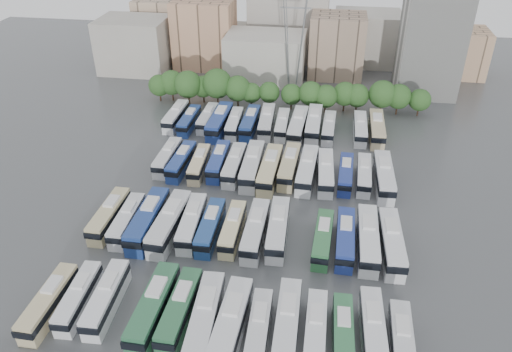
% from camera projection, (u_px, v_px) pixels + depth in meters
% --- Properties ---
extents(ground, '(220.00, 220.00, 0.00)m').
position_uv_depth(ground, '(251.00, 213.00, 80.98)').
color(ground, '#424447').
rests_on(ground, ground).
extents(tree_line, '(65.03, 7.60, 8.76)m').
position_uv_depth(tree_line, '(275.00, 90.00, 114.18)').
color(tree_line, black).
rests_on(tree_line, ground).
extents(city_buildings, '(102.00, 35.00, 20.00)m').
position_uv_depth(city_buildings, '(266.00, 37.00, 138.14)').
color(city_buildings, '#9E998E').
rests_on(city_buildings, ground).
extents(apartment_tower, '(14.00, 14.00, 26.00)m').
position_uv_depth(apartment_tower, '(431.00, 40.00, 118.42)').
color(apartment_tower, silver).
rests_on(apartment_tower, ground).
extents(electricity_pylon, '(9.00, 6.91, 33.83)m').
position_uv_depth(electricity_pylon, '(295.00, 19.00, 112.87)').
color(electricity_pylon, slate).
rests_on(electricity_pylon, ground).
extents(bus_r0_s0, '(2.66, 11.54, 3.61)m').
position_uv_depth(bus_r0_s0, '(49.00, 302.00, 62.09)').
color(bus_r0_s0, '#C9B98A').
rests_on(bus_r0_s0, ground).
extents(bus_r0_s1, '(2.85, 10.93, 3.40)m').
position_uv_depth(bus_r0_s1, '(79.00, 297.00, 62.96)').
color(bus_r0_s1, silver).
rests_on(bus_r0_s1, ground).
extents(bus_r0_s2, '(3.00, 11.64, 3.62)m').
position_uv_depth(bus_r0_s2, '(106.00, 298.00, 62.70)').
color(bus_r0_s2, silver).
rests_on(bus_r0_s2, ground).
extents(bus_r0_s4, '(3.11, 13.06, 4.08)m').
position_uv_depth(bus_r0_s4, '(154.00, 307.00, 61.09)').
color(bus_r0_s4, '#2B6541').
rests_on(bus_r0_s4, ground).
extents(bus_r0_s5, '(2.88, 12.17, 3.80)m').
position_uv_depth(bus_r0_s5, '(180.00, 310.00, 60.91)').
color(bus_r0_s5, '#2A633E').
rests_on(bus_r0_s5, ground).
extents(bus_r0_s6, '(3.44, 13.11, 4.08)m').
position_uv_depth(bus_r0_s6, '(205.00, 318.00, 59.56)').
color(bus_r0_s6, silver).
rests_on(bus_r0_s6, ground).
extents(bus_r0_s7, '(3.45, 13.54, 4.22)m').
position_uv_depth(bus_r0_s7, '(230.00, 326.00, 58.44)').
color(bus_r0_s7, silver).
rests_on(bus_r0_s7, ground).
extents(bus_r0_s8, '(2.67, 10.99, 3.43)m').
position_uv_depth(bus_r0_s8, '(259.00, 330.00, 58.52)').
color(bus_r0_s8, silver).
rests_on(bus_r0_s8, ground).
extents(bus_r0_s9, '(2.85, 12.41, 3.88)m').
position_uv_depth(bus_r0_s9, '(287.00, 324.00, 58.98)').
color(bus_r0_s9, silver).
rests_on(bus_r0_s9, ground).
extents(bus_r0_s10, '(2.46, 11.27, 3.54)m').
position_uv_depth(bus_r0_s10, '(315.00, 332.00, 58.17)').
color(bus_r0_s10, silver).
rests_on(bus_r0_s10, ground).
extents(bus_r0_s11, '(2.63, 10.88, 3.40)m').
position_uv_depth(bus_r0_s11, '(343.00, 335.00, 57.91)').
color(bus_r0_s11, '#307044').
rests_on(bus_r0_s11, ground).
extents(bus_r0_s12, '(3.01, 11.97, 3.73)m').
position_uv_depth(bus_r0_s12, '(373.00, 331.00, 58.09)').
color(bus_r0_s12, silver).
rests_on(bus_r0_s12, ground).
extents(bus_r0_s13, '(2.61, 11.23, 3.51)m').
position_uv_depth(bus_r0_s13, '(402.00, 344.00, 56.69)').
color(bus_r0_s13, silver).
rests_on(bus_r0_s13, ground).
extents(bus_r1_s0, '(2.70, 11.86, 3.71)m').
position_uv_depth(bus_r1_s0, '(109.00, 215.00, 77.52)').
color(bus_r1_s0, '#C7BA89').
rests_on(bus_r1_s0, ground).
extents(bus_r1_s1, '(2.71, 11.35, 3.54)m').
position_uv_depth(bus_r1_s1, '(127.00, 220.00, 76.55)').
color(bus_r1_s1, silver).
rests_on(bus_r1_s1, ground).
extents(bus_r1_s2, '(2.96, 13.55, 4.25)m').
position_uv_depth(bus_r1_s2, '(148.00, 220.00, 76.05)').
color(bus_r1_s2, navy).
rests_on(bus_r1_s2, ground).
extents(bus_r1_s3, '(3.52, 13.63, 4.24)m').
position_uv_depth(bus_r1_s3, '(170.00, 223.00, 75.45)').
color(bus_r1_s3, silver).
rests_on(bus_r1_s3, ground).
extents(bus_r1_s4, '(3.20, 12.11, 3.76)m').
position_uv_depth(bus_r1_s4, '(192.00, 223.00, 75.87)').
color(bus_r1_s4, silver).
rests_on(bus_r1_s4, ground).
extents(bus_r1_s5, '(2.58, 11.58, 3.63)m').
position_uv_depth(bus_r1_s5, '(210.00, 227.00, 75.09)').
color(bus_r1_s5, navy).
rests_on(bus_r1_s5, ground).
extents(bus_r1_s6, '(2.45, 11.17, 3.50)m').
position_uv_depth(bus_r1_s6, '(233.00, 228.00, 74.86)').
color(bus_r1_s6, beige).
rests_on(bus_r1_s6, ground).
extents(bus_r1_s7, '(2.86, 12.51, 3.92)m').
position_uv_depth(bus_r1_s7, '(255.00, 230.00, 74.16)').
color(bus_r1_s7, silver).
rests_on(bus_r1_s7, ground).
extents(bus_r1_s8, '(3.13, 12.73, 3.97)m').
position_uv_depth(bus_r1_s8, '(278.00, 228.00, 74.49)').
color(bus_r1_s8, silver).
rests_on(bus_r1_s8, ground).
extents(bus_r1_s10, '(2.96, 11.34, 3.53)m').
position_uv_depth(bus_r1_s10, '(323.00, 238.00, 72.80)').
color(bus_r1_s10, '#2F6F3F').
rests_on(bus_r1_s10, ground).
extents(bus_r1_s11, '(2.81, 11.98, 3.75)m').
position_uv_depth(bus_r1_s11, '(345.00, 238.00, 72.67)').
color(bus_r1_s11, navy).
rests_on(bus_r1_s11, ground).
extents(bus_r1_s12, '(2.87, 13.10, 4.11)m').
position_uv_depth(bus_r1_s12, '(368.00, 239.00, 72.28)').
color(bus_r1_s12, silver).
rests_on(bus_r1_s12, ground).
extents(bus_r1_s13, '(3.30, 13.12, 4.09)m').
position_uv_depth(bus_r1_s13, '(391.00, 242.00, 71.60)').
color(bus_r1_s13, silver).
rests_on(bus_r1_s13, ground).
extents(bus_r2_s1, '(2.63, 11.36, 3.55)m').
position_uv_depth(bus_r2_s1, '(168.00, 157.00, 93.22)').
color(bus_r2_s1, silver).
rests_on(bus_r2_s1, ground).
extents(bus_r2_s2, '(3.02, 11.49, 3.57)m').
position_uv_depth(bus_r2_s2, '(181.00, 161.00, 91.92)').
color(bus_r2_s2, navy).
rests_on(bus_r2_s2, ground).
extents(bus_r2_s3, '(2.81, 10.94, 3.41)m').
position_uv_depth(bus_r2_s3, '(199.00, 164.00, 91.27)').
color(bus_r2_s3, beige).
rests_on(bus_r2_s3, ground).
extents(bus_r2_s4, '(2.74, 11.61, 3.63)m').
position_uv_depth(bus_r2_s4, '(219.00, 161.00, 91.91)').
color(bus_r2_s4, navy).
rests_on(bus_r2_s4, ground).
extents(bus_r2_s5, '(2.68, 12.02, 3.77)m').
position_uv_depth(bus_r2_s5, '(234.00, 165.00, 90.65)').
color(bus_r2_s5, silver).
rests_on(bus_r2_s5, ground).
extents(bus_r2_s6, '(3.12, 13.62, 4.26)m').
position_uv_depth(bus_r2_s6, '(252.00, 165.00, 89.90)').
color(bus_r2_s6, silver).
rests_on(bus_r2_s6, ground).
extents(bus_r2_s7, '(3.30, 13.43, 4.19)m').
position_uv_depth(bus_r2_s7, '(270.00, 169.00, 88.89)').
color(bus_r2_s7, beige).
rests_on(bus_r2_s7, ground).
extents(bus_r2_s8, '(3.29, 12.73, 3.96)m').
position_uv_depth(bus_r2_s8, '(289.00, 166.00, 90.11)').
color(bus_r2_s8, '#C1B285').
rests_on(bus_r2_s8, ground).
extents(bus_r2_s9, '(3.46, 13.18, 4.10)m').
position_uv_depth(bus_r2_s9, '(307.00, 170.00, 88.84)').
color(bus_r2_s9, silver).
rests_on(bus_r2_s9, ground).
extents(bus_r2_s10, '(3.24, 12.45, 3.87)m').
position_uv_depth(bus_r2_s10, '(326.00, 172.00, 88.34)').
color(bus_r2_s10, silver).
rests_on(bus_r2_s10, ground).
extents(bus_r2_s11, '(2.81, 11.12, 3.47)m').
position_uv_depth(bus_r2_s11, '(346.00, 174.00, 88.23)').
color(bus_r2_s11, navy).
rests_on(bus_r2_s11, ground).
extents(bus_r2_s12, '(2.75, 11.14, 3.47)m').
position_uv_depth(bus_r2_s12, '(364.00, 174.00, 88.03)').
color(bus_r2_s12, silver).
rests_on(bus_r2_s12, ground).
extents(bus_r2_s13, '(3.18, 13.29, 4.15)m').
position_uv_depth(bus_r2_s13, '(384.00, 176.00, 86.87)').
color(bus_r2_s13, silver).
rests_on(bus_r2_s13, ground).
extents(bus_r3_s0, '(2.89, 11.90, 3.71)m').
position_uv_depth(bus_r3_s0, '(176.00, 116.00, 108.39)').
color(bus_r3_s0, silver).
rests_on(bus_r3_s0, ground).
extents(bus_r3_s1, '(2.67, 11.06, 3.45)m').
position_uv_depth(bus_r3_s1, '(189.00, 120.00, 106.84)').
color(bus_r3_s1, navy).
rests_on(bus_r3_s1, ground).
extents(bus_r3_s2, '(2.67, 11.09, 3.46)m').
position_uv_depth(bus_r3_s2, '(208.00, 118.00, 107.83)').
color(bus_r3_s2, silver).
rests_on(bus_r3_s2, ground).
extents(bus_r3_s3, '(3.38, 13.75, 4.29)m').
position_uv_depth(bus_r3_s3, '(219.00, 121.00, 105.49)').
color(bus_r3_s3, navy).
rests_on(bus_r3_s3, ground).
extents(bus_r3_s4, '(2.84, 11.33, 3.53)m').
position_uv_depth(bus_r3_s4, '(234.00, 123.00, 105.54)').
color(bus_r3_s4, silver).
rests_on(bus_r3_s4, ground).
extents(bus_r3_s5, '(2.83, 12.29, 3.84)m').
position_uv_depth(bus_r3_s5, '(250.00, 122.00, 105.56)').
color(bus_r3_s5, navy).
rests_on(bus_r3_s5, ground).
extents(bus_r3_s6, '(3.27, 12.69, 3.95)m').
position_uv_depth(bus_r3_s6, '(267.00, 121.00, 105.80)').
color(bus_r3_s6, silver).
rests_on(bus_r3_s6, ground).
extents(bus_r3_s7, '(2.66, 11.25, 3.52)m').
position_uv_depth(bus_r3_s7, '(282.00, 124.00, 105.06)').
color(bus_r3_s7, silver).
rests_on(bus_r3_s7, ground).
extents(bus_r3_s8, '(3.60, 13.67, 4.25)m').
position_uv_depth(bus_r3_s8, '(298.00, 126.00, 103.76)').
color(bus_r3_s8, silver).
rests_on(bus_r3_s8, ground).
extents(bus_r3_s9, '(3.12, 13.46, 4.21)m').
position_uv_depth(bus_r3_s9, '(314.00, 124.00, 104.62)').
color(bus_r3_s9, silver).
rests_on(bus_r3_s9, ground).
extents(bus_r3_s10, '(2.81, 11.39, 3.55)m').
position_uv_depth(bus_r3_s10, '(329.00, 127.00, 103.81)').
color(bus_r3_s10, silver).
rests_on(bus_r3_s10, ground).
extents(bus_r3_s12, '(2.57, 11.75, 3.69)m').
position_uv_depth(bus_r3_s12, '(360.00, 128.00, 103.31)').
color(bus_r3_s12, silver).
rests_on(bus_r3_s12, ground).
extents(bus_r3_s13, '(2.86, 13.01, 4.08)m').
position_uv_depth(bus_r3_s13, '(377.00, 128.00, 102.86)').
color(bus_r3_s13, '#C4B287').
rests_on(bus_r3_s13, ground).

